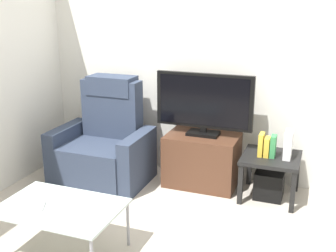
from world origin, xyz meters
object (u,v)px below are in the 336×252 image
object	(u,v)px
cell_phone	(39,207)
book_middle	(267,147)
subwoofer_box	(269,184)
game_console	(288,145)
tv_stand	(202,160)
side_table	(271,162)
coffee_table	(60,209)
recliner_armchair	(105,145)
book_leftmost	(261,144)
book_rightmost	(273,146)
television	(204,103)

from	to	relation	value
cell_phone	book_middle	bearing A→B (deg)	20.72
subwoofer_box	game_console	xyz separation A→B (m)	(0.15, 0.01, 0.43)
tv_stand	side_table	distance (m)	0.72
subwoofer_box	game_console	bearing A→B (deg)	3.95
coffee_table	cell_phone	xyz separation A→B (m)	(-0.13, -0.07, 0.03)
recliner_armchair	cell_phone	size ratio (longest dim) A/B	7.20
tv_stand	book_middle	size ratio (longest dim) A/B	3.97
recliner_armchair	book_leftmost	xyz separation A→B (m)	(1.62, 0.14, 0.17)
side_table	coffee_table	distance (m)	2.02
book_rightmost	book_leftmost	bearing A→B (deg)	180.00
subwoofer_box	side_table	bearing A→B (deg)	0.00
recliner_armchair	book_leftmost	world-z (taller)	recliner_armchair
book_rightmost	television	bearing A→B (deg)	171.85
book_middle	book_rightmost	xyz separation A→B (m)	(0.06, 0.00, 0.01)
subwoofer_box	book_rightmost	world-z (taller)	book_rightmost
game_console	television	bearing A→B (deg)	175.10
recliner_armchair	coffee_table	bearing A→B (deg)	-65.17
game_console	coffee_table	size ratio (longest dim) A/B	0.29
side_table	cell_phone	size ratio (longest dim) A/B	3.60
book_rightmost	book_middle	bearing A→B (deg)	180.00
cell_phone	book_leftmost	bearing A→B (deg)	21.87
book_rightmost	side_table	bearing A→B (deg)	121.33
tv_stand	subwoofer_box	world-z (taller)	tv_stand
tv_stand	recliner_armchair	distance (m)	1.04
book_rightmost	coffee_table	xyz separation A→B (m)	(-1.35, -1.49, -0.16)
book_rightmost	coffee_table	bearing A→B (deg)	-132.13
book_leftmost	television	bearing A→B (deg)	170.36
side_table	television	bearing A→B (deg)	173.30
side_table	book_rightmost	size ratio (longest dim) A/B	2.56
side_table	coffee_table	xyz separation A→B (m)	(-1.34, -1.51, 0.01)
tv_stand	book_middle	world-z (taller)	book_middle
book_middle	cell_phone	size ratio (longest dim) A/B	1.23
subwoofer_box	game_console	size ratio (longest dim) A/B	1.04
side_table	subwoofer_box	xyz separation A→B (m)	(-0.00, 0.00, -0.23)
book_middle	tv_stand	bearing A→B (deg)	172.78
coffee_table	tv_stand	bearing A→B (deg)	68.17
television	side_table	xyz separation A→B (m)	(0.71, -0.08, -0.51)
television	subwoofer_box	world-z (taller)	television
side_table	coffee_table	bearing A→B (deg)	-131.49
subwoofer_box	book_rightmost	size ratio (longest dim) A/B	1.28
tv_stand	subwoofer_box	size ratio (longest dim) A/B	2.70
recliner_armchair	side_table	xyz separation A→B (m)	(1.72, 0.16, -0.01)
tv_stand	book_leftmost	distance (m)	0.67
recliner_armchair	book_leftmost	bearing A→B (deg)	13.98
subwoofer_box	book_rightmost	xyz separation A→B (m)	(0.01, -0.02, 0.40)
tv_stand	subwoofer_box	xyz separation A→B (m)	(0.71, -0.06, -0.13)
book_rightmost	coffee_table	distance (m)	2.02
television	book_middle	bearing A→B (deg)	-8.83
tv_stand	game_console	distance (m)	0.90
television	tv_stand	bearing A→B (deg)	-90.00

